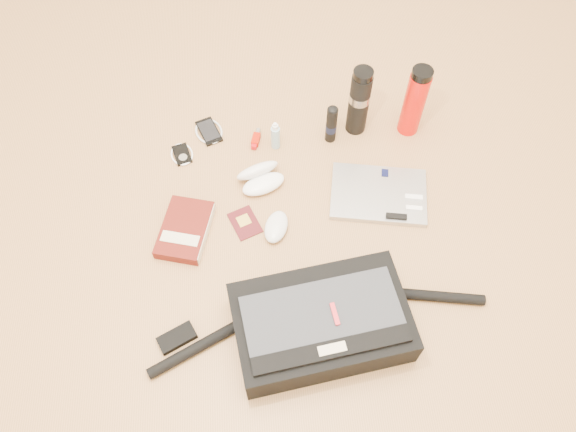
{
  "coord_description": "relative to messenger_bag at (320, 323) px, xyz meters",
  "views": [
    {
      "loc": [
        -0.11,
        -0.88,
        1.61
      ],
      "look_at": [
        -0.03,
        0.06,
        0.06
      ],
      "focal_mm": 35.0,
      "sensor_mm": 36.0,
      "label": 1
    }
  ],
  "objects": [
    {
      "name": "inhaler",
      "position": [
        -0.15,
        0.74,
        -0.05
      ],
      "size": [
        0.04,
        0.09,
        0.02
      ],
      "rotation": [
        0.0,
        0.0,
        -0.26
      ],
      "color": "#A61203",
      "rests_on": "ground"
    },
    {
      "name": "mouse",
      "position": [
        -0.1,
        0.36,
        -0.04
      ],
      "size": [
        0.11,
        0.14,
        0.04
      ],
      "rotation": [
        0.0,
        0.0,
        -0.33
      ],
      "color": "silver",
      "rests_on": "ground"
    },
    {
      "name": "ipod",
      "position": [
        -0.42,
        0.7,
        -0.06
      ],
      "size": [
        0.1,
        0.1,
        0.01
      ],
      "rotation": [
        0.0,
        0.0,
        0.27
      ],
      "color": "black",
      "rests_on": "ground"
    },
    {
      "name": "spray_bottle",
      "position": [
        -0.08,
        0.71,
        -0.01
      ],
      "size": [
        0.04,
        0.04,
        0.12
      ],
      "rotation": [
        0.0,
        0.0,
        0.15
      ],
      "color": "#8DB6C6",
      "rests_on": "ground"
    },
    {
      "name": "aerosol_can",
      "position": [
        0.12,
        0.73,
        0.02
      ],
      "size": [
        0.05,
        0.05,
        0.17
      ],
      "rotation": [
        0.0,
        0.0,
        -0.25
      ],
      "color": "black",
      "rests_on": "ground"
    },
    {
      "name": "messenger_bag",
      "position": [
        0.0,
        0.0,
        0.0
      ],
      "size": [
        1.02,
        0.38,
        0.14
      ],
      "rotation": [
        0.0,
        0.0,
        0.14
      ],
      "color": "black",
      "rests_on": "ground"
    },
    {
      "name": "phone",
      "position": [
        -0.32,
        0.79,
        -0.06
      ],
      "size": [
        0.13,
        0.14,
        0.01
      ],
      "rotation": [
        0.0,
        0.0,
        0.37
      ],
      "color": "black",
      "rests_on": "ground"
    },
    {
      "name": "sunglasses_case",
      "position": [
        -0.14,
        0.55,
        -0.03
      ],
      "size": [
        0.19,
        0.18,
        0.09
      ],
      "rotation": [
        0.0,
        0.0,
        0.36
      ],
      "color": "white",
      "rests_on": "ground"
    },
    {
      "name": "laptop",
      "position": [
        0.26,
        0.46,
        -0.05
      ],
      "size": [
        0.36,
        0.28,
        0.03
      ],
      "rotation": [
        0.0,
        0.0,
        -0.18
      ],
      "color": "#A9A9AB",
      "rests_on": "ground"
    },
    {
      "name": "passport",
      "position": [
        -0.21,
        0.39,
        -0.06
      ],
      "size": [
        0.12,
        0.14,
        0.01
      ],
      "rotation": [
        0.0,
        0.0,
        0.38
      ],
      "color": "#450F12",
      "rests_on": "ground"
    },
    {
      "name": "thermos_red",
      "position": [
        0.41,
        0.75,
        0.08
      ],
      "size": [
        0.1,
        0.1,
        0.29
      ],
      "rotation": [
        0.0,
        0.0,
        0.33
      ],
      "color": "red",
      "rests_on": "ground"
    },
    {
      "name": "book",
      "position": [
        -0.4,
        0.37,
        -0.04
      ],
      "size": [
        0.2,
        0.26,
        0.04
      ],
      "rotation": [
        0.0,
        0.0,
        -0.27
      ],
      "color": "#4F110B",
      "rests_on": "ground"
    },
    {
      "name": "ground",
      "position": [
        -0.03,
        0.31,
        -0.06
      ],
      "size": [
        4.0,
        4.0,
        0.0
      ],
      "primitive_type": "plane",
      "color": "#A77745",
      "rests_on": "ground"
    },
    {
      "name": "thermos_black",
      "position": [
        0.22,
        0.77,
        0.08
      ],
      "size": [
        0.08,
        0.08,
        0.28
      ],
      "rotation": [
        0.0,
        0.0,
        0.01
      ],
      "color": "black",
      "rests_on": "ground"
    }
  ]
}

